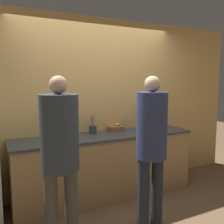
# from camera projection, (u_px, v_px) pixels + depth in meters

# --- Properties ---
(ground_plane) EXTENTS (14.00, 14.00, 0.00)m
(ground_plane) POSITION_uv_depth(u_px,v_px,m) (117.00, 206.00, 3.36)
(ground_plane) COLOR brown
(wall_back) EXTENTS (5.20, 0.06, 2.60)m
(wall_back) POSITION_uv_depth(u_px,v_px,m) (96.00, 105.00, 3.81)
(wall_back) COLOR #E0B266
(wall_back) RESTS_ON ground_plane
(counter) EXTENTS (2.62, 0.66, 0.91)m
(counter) POSITION_uv_depth(u_px,v_px,m) (105.00, 165.00, 3.63)
(counter) COLOR tan
(counter) RESTS_ON ground_plane
(person_left) EXTENTS (0.36, 0.36, 1.72)m
(person_left) POSITION_uv_depth(u_px,v_px,m) (60.00, 148.00, 2.36)
(person_left) COLOR #4C4742
(person_left) RESTS_ON ground_plane
(person_center) EXTENTS (0.34, 0.34, 1.73)m
(person_center) POSITION_uv_depth(u_px,v_px,m) (151.00, 141.00, 2.73)
(person_center) COLOR #232838
(person_center) RESTS_ON ground_plane
(fruit_bowl) EXTENTS (0.26, 0.26, 0.11)m
(fruit_bowl) POSITION_uv_depth(u_px,v_px,m) (116.00, 128.00, 3.85)
(fruit_bowl) COLOR brown
(fruit_bowl) RESTS_ON counter
(utensil_crock) EXTENTS (0.11, 0.11, 0.27)m
(utensil_crock) POSITION_uv_depth(u_px,v_px,m) (93.00, 129.00, 3.62)
(utensil_crock) COLOR #3D424C
(utensil_crock) RESTS_ON counter
(bottle_red) EXTENTS (0.05, 0.05, 0.15)m
(bottle_red) POSITION_uv_depth(u_px,v_px,m) (51.00, 137.00, 3.16)
(bottle_red) COLOR red
(bottle_red) RESTS_ON counter
(bottle_clear) EXTENTS (0.05, 0.05, 0.22)m
(bottle_clear) POSITION_uv_depth(u_px,v_px,m) (144.00, 122.00, 4.13)
(bottle_clear) COLOR silver
(bottle_clear) RESTS_ON counter
(bottle_dark) EXTENTS (0.05, 0.05, 0.16)m
(bottle_dark) POSITION_uv_depth(u_px,v_px,m) (72.00, 136.00, 3.20)
(bottle_dark) COLOR #333338
(bottle_dark) RESTS_ON counter
(cup_black) EXTENTS (0.09, 0.09, 0.09)m
(cup_black) POSITION_uv_depth(u_px,v_px,m) (152.00, 125.00, 4.05)
(cup_black) COLOR #28282D
(cup_black) RESTS_ON counter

